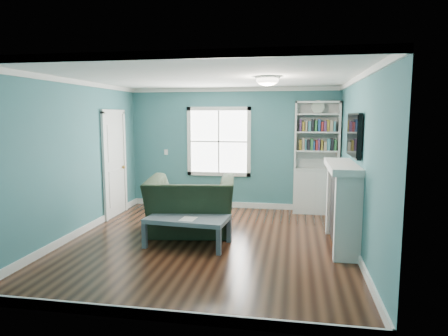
# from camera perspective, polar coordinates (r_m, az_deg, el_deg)

# --- Properties ---
(floor) EXTENTS (5.00, 5.00, 0.00)m
(floor) POSITION_cam_1_polar(r_m,az_deg,el_deg) (6.50, -2.25, -10.57)
(floor) COLOR black
(floor) RESTS_ON ground
(room_walls) EXTENTS (5.00, 5.00, 5.00)m
(room_walls) POSITION_cam_1_polar(r_m,az_deg,el_deg) (6.19, -2.32, 3.48)
(room_walls) COLOR #36757B
(room_walls) RESTS_ON ground
(trim) EXTENTS (4.50, 5.00, 2.60)m
(trim) POSITION_cam_1_polar(r_m,az_deg,el_deg) (6.22, -2.30, 0.31)
(trim) COLOR white
(trim) RESTS_ON ground
(window) EXTENTS (1.40, 0.06, 1.50)m
(window) POSITION_cam_1_polar(r_m,az_deg,el_deg) (8.69, -0.76, 3.79)
(window) COLOR white
(window) RESTS_ON room_walls
(bookshelf) EXTENTS (0.90, 0.35, 2.31)m
(bookshelf) POSITION_cam_1_polar(r_m,az_deg,el_deg) (8.42, 12.99, -0.13)
(bookshelf) COLOR silver
(bookshelf) RESTS_ON ground
(fireplace) EXTENTS (0.44, 1.58, 1.30)m
(fireplace) POSITION_cam_1_polar(r_m,az_deg,el_deg) (6.43, 16.62, -5.21)
(fireplace) COLOR black
(fireplace) RESTS_ON ground
(tv) EXTENTS (0.06, 1.10, 0.65)m
(tv) POSITION_cam_1_polar(r_m,az_deg,el_deg) (6.30, 18.09, 4.49)
(tv) COLOR black
(tv) RESTS_ON fireplace
(door) EXTENTS (0.12, 0.98, 2.17)m
(door) POSITION_cam_1_polar(r_m,az_deg,el_deg) (8.29, -15.36, 0.72)
(door) COLOR silver
(door) RESTS_ON ground
(ceiling_fixture) EXTENTS (0.38, 0.38, 0.15)m
(ceiling_fixture) POSITION_cam_1_polar(r_m,az_deg,el_deg) (6.17, 6.23, 12.42)
(ceiling_fixture) COLOR white
(ceiling_fixture) RESTS_ON room_walls
(light_switch) EXTENTS (0.08, 0.01, 0.12)m
(light_switch) POSITION_cam_1_polar(r_m,az_deg,el_deg) (9.01, -8.28, 2.25)
(light_switch) COLOR white
(light_switch) RESTS_ON room_walls
(recliner) EXTENTS (1.59, 1.16, 1.28)m
(recliner) POSITION_cam_1_polar(r_m,az_deg,el_deg) (6.90, -4.72, -4.01)
(recliner) COLOR black
(recliner) RESTS_ON ground
(coffee_table) EXTENTS (1.30, 0.78, 0.45)m
(coffee_table) POSITION_cam_1_polar(r_m,az_deg,el_deg) (6.29, -5.22, -7.47)
(coffee_table) COLOR #515661
(coffee_table) RESTS_ON ground
(paper_sheet) EXTENTS (0.24, 0.29, 0.00)m
(paper_sheet) POSITION_cam_1_polar(r_m,az_deg,el_deg) (6.14, -5.13, -7.25)
(paper_sheet) COLOR white
(paper_sheet) RESTS_ON coffee_table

